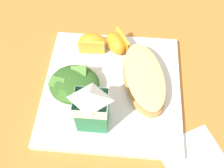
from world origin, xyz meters
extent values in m
plane|color=#C67A33|center=(0.00, 0.00, 0.00)|extent=(3.00, 3.00, 0.00)
cube|color=white|center=(0.00, 0.00, 0.01)|extent=(0.28, 0.28, 0.02)
ellipsoid|color=tan|center=(-0.06, -0.01, 0.03)|extent=(0.12, 0.18, 0.03)
ellipsoid|color=#B22D19|center=(-0.06, -0.01, 0.04)|extent=(0.10, 0.17, 0.01)
ellipsoid|color=#EAD184|center=(-0.06, -0.01, 0.05)|extent=(0.11, 0.18, 0.01)
ellipsoid|color=#336023|center=(0.07, 0.01, 0.04)|extent=(0.10, 0.09, 0.04)
cube|color=#4C8433|center=(0.11, 0.02, 0.05)|extent=(0.04, 0.03, 0.01)
cube|color=#5B8E3D|center=(0.07, -0.01, 0.05)|extent=(0.03, 0.02, 0.02)
cube|color=#336023|center=(0.06, 0.03, 0.05)|extent=(0.03, 0.03, 0.02)
cube|color=#4C8433|center=(0.08, 0.05, 0.05)|extent=(0.03, 0.02, 0.01)
cube|color=#2D8451|center=(0.03, 0.08, 0.06)|extent=(0.06, 0.04, 0.09)
cube|color=white|center=(0.03, 0.08, 0.09)|extent=(0.06, 0.04, 0.03)
pyramid|color=white|center=(0.03, 0.08, 0.12)|extent=(0.06, 0.04, 0.02)
ellipsoid|color=orange|center=(0.00, -0.10, 0.04)|extent=(0.06, 0.07, 0.04)
cube|color=gold|center=(-0.01, -0.11, 0.04)|extent=(0.04, 0.05, 0.03)
ellipsoid|color=orange|center=(0.05, -0.10, 0.04)|extent=(0.06, 0.04, 0.04)
cube|color=gold|center=(0.05, -0.08, 0.04)|extent=(0.06, 0.01, 0.03)
cube|color=white|center=(-0.16, 0.14, 0.00)|extent=(0.15, 0.15, 0.00)
camera|label=1|loc=(-0.02, 0.28, 0.47)|focal=41.85mm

